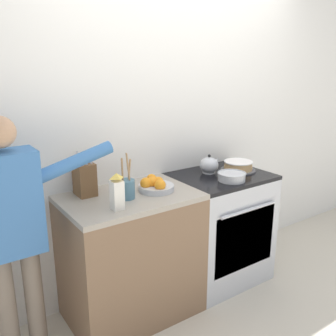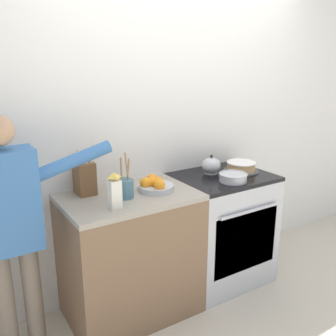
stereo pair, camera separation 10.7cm
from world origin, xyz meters
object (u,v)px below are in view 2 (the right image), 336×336
at_px(person_baker, 11,222).
at_px(fruit_bowl, 155,185).
at_px(tea_kettle, 211,166).
at_px(mixing_bowl, 233,177).
at_px(stove_range, 221,228).
at_px(utensil_crock, 125,188).
at_px(knife_block, 85,178).
at_px(milk_carton, 115,192).
at_px(layer_cake, 241,167).

bearing_deg(person_baker, fruit_bowl, 6.40).
xyz_separation_m(tea_kettle, mixing_bowl, (0.00, -0.26, -0.03)).
relative_size(stove_range, utensil_crock, 2.90).
relative_size(knife_block, milk_carton, 1.36).
height_order(utensil_crock, fruit_bowl, utensil_crock).
bearing_deg(milk_carton, tea_kettle, 15.62).
relative_size(stove_range, milk_carton, 3.96).
height_order(tea_kettle, mixing_bowl, tea_kettle).
relative_size(stove_range, fruit_bowl, 3.64).
xyz_separation_m(utensil_crock, person_baker, (-0.71, 0.03, -0.09)).
bearing_deg(utensil_crock, mixing_bowl, -8.20).
distance_m(tea_kettle, person_baker, 1.55).
relative_size(mixing_bowl, person_baker, 0.14).
height_order(stove_range, fruit_bowl, fruit_bowl).
bearing_deg(fruit_bowl, stove_range, 1.35).
distance_m(knife_block, milk_carton, 0.36).
bearing_deg(utensil_crock, tea_kettle, 9.36).
height_order(fruit_bowl, milk_carton, milk_carton).
height_order(layer_cake, mixing_bowl, layer_cake).
distance_m(layer_cake, utensil_crock, 1.07).
xyz_separation_m(tea_kettle, milk_carton, (-0.96, -0.27, 0.05)).
distance_m(layer_cake, tea_kettle, 0.25).
distance_m(tea_kettle, knife_block, 1.03).
bearing_deg(knife_block, person_baker, -160.49).
bearing_deg(fruit_bowl, knife_block, 155.65).
bearing_deg(person_baker, utensil_crock, 4.40).
relative_size(knife_block, person_baker, 0.21).
height_order(fruit_bowl, person_baker, person_baker).
xyz_separation_m(utensil_crock, milk_carton, (-0.14, -0.13, 0.04)).
distance_m(stove_range, tea_kettle, 0.53).
distance_m(tea_kettle, fruit_bowl, 0.60).
bearing_deg(stove_range, person_baker, -179.93).
distance_m(stove_range, layer_cake, 0.53).
height_order(tea_kettle, fruit_bowl, tea_kettle).
bearing_deg(knife_block, fruit_bowl, -24.35).
bearing_deg(layer_cake, fruit_bowl, -178.43).
relative_size(mixing_bowl, fruit_bowl, 0.86).
xyz_separation_m(mixing_bowl, knife_block, (-1.03, 0.34, 0.08)).
height_order(mixing_bowl, milk_carton, milk_carton).
bearing_deg(milk_carton, stove_range, 9.56).
bearing_deg(mixing_bowl, fruit_bowl, 166.66).
bearing_deg(fruit_bowl, mixing_bowl, -13.34).
xyz_separation_m(tea_kettle, fruit_bowl, (-0.59, -0.11, -0.02)).
xyz_separation_m(layer_cake, tea_kettle, (-0.24, 0.09, 0.03)).
bearing_deg(stove_range, fruit_bowl, -178.65).
bearing_deg(person_baker, tea_kettle, 10.98).
relative_size(utensil_crock, person_baker, 0.21).
bearing_deg(person_baker, milk_carton, -9.05).
relative_size(tea_kettle, fruit_bowl, 0.74).
bearing_deg(layer_cake, tea_kettle, 158.61).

